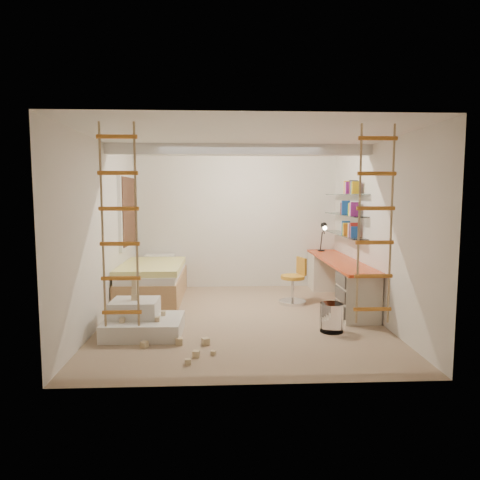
{
  "coord_description": "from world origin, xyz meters",
  "views": [
    {
      "loc": [
        -0.3,
        -6.23,
        1.84
      ],
      "look_at": [
        0.0,
        0.3,
        1.15
      ],
      "focal_mm": 32.0,
      "sensor_mm": 36.0,
      "label": 1
    }
  ],
  "objects_px": {
    "desk": "(339,279)",
    "bed": "(154,281)",
    "play_platform": "(141,321)",
    "swivel_chair": "(294,287)"
  },
  "relations": [
    {
      "from": "desk",
      "to": "bed",
      "type": "height_order",
      "value": "desk"
    },
    {
      "from": "bed",
      "to": "play_platform",
      "type": "height_order",
      "value": "bed"
    },
    {
      "from": "bed",
      "to": "swivel_chair",
      "type": "height_order",
      "value": "swivel_chair"
    },
    {
      "from": "swivel_chair",
      "to": "bed",
      "type": "bearing_deg",
      "value": 171.41
    },
    {
      "from": "desk",
      "to": "play_platform",
      "type": "xyz_separation_m",
      "value": [
        -3.07,
        -1.52,
        -0.23
      ]
    },
    {
      "from": "bed",
      "to": "swivel_chair",
      "type": "xyz_separation_m",
      "value": [
        2.42,
        -0.37,
        -0.04
      ]
    },
    {
      "from": "desk",
      "to": "play_platform",
      "type": "bearing_deg",
      "value": -153.64
    },
    {
      "from": "desk",
      "to": "play_platform",
      "type": "height_order",
      "value": "desk"
    },
    {
      "from": "desk",
      "to": "swivel_chair",
      "type": "distance_m",
      "value": 0.78
    },
    {
      "from": "play_platform",
      "to": "swivel_chair",
      "type": "bearing_deg",
      "value": 33.5
    }
  ]
}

